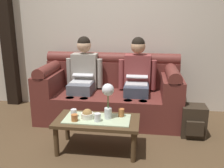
# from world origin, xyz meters

# --- Properties ---
(ground_plane) EXTENTS (14.00, 14.00, 0.00)m
(ground_plane) POSITION_xyz_m (0.00, 0.00, 0.00)
(ground_plane) COLOR #4C3823
(back_wall_patterned) EXTENTS (6.00, 0.12, 2.90)m
(back_wall_patterned) POSITION_xyz_m (0.00, 1.70, 1.45)
(back_wall_patterned) COLOR beige
(back_wall_patterned) RESTS_ON ground_plane
(timber_pillar) EXTENTS (0.20, 0.20, 2.90)m
(timber_pillar) POSITION_xyz_m (-1.78, 1.58, 1.45)
(timber_pillar) COLOR black
(timber_pillar) RESTS_ON ground_plane
(couch) EXTENTS (2.06, 0.88, 0.96)m
(couch) POSITION_xyz_m (0.00, 1.17, 0.37)
(couch) COLOR maroon
(couch) RESTS_ON ground_plane
(person_left) EXTENTS (0.56, 0.67, 1.22)m
(person_left) POSITION_xyz_m (-0.40, 1.17, 0.66)
(person_left) COLOR #595B66
(person_left) RESTS_ON ground_plane
(person_right) EXTENTS (0.56, 0.67, 1.22)m
(person_right) POSITION_xyz_m (0.40, 1.17, 0.66)
(person_right) COLOR #383D4C
(person_right) RESTS_ON ground_plane
(coffee_table) EXTENTS (0.95, 0.49, 0.39)m
(coffee_table) POSITION_xyz_m (0.00, 0.19, 0.33)
(coffee_table) COLOR #47331E
(coffee_table) RESTS_ON ground_plane
(flower_vase) EXTENTS (0.14, 0.14, 0.41)m
(flower_vase) POSITION_xyz_m (0.12, 0.21, 0.66)
(flower_vase) COLOR silver
(flower_vase) RESTS_ON coffee_table
(snack_bowl) EXTENTS (0.14, 0.14, 0.12)m
(snack_bowl) POSITION_xyz_m (-0.11, 0.18, 0.44)
(snack_bowl) COLOR silver
(snack_bowl) RESTS_ON coffee_table
(cup_near_left) EXTENTS (0.07, 0.07, 0.09)m
(cup_near_left) POSITION_xyz_m (-0.27, 0.20, 0.44)
(cup_near_left) COLOR silver
(cup_near_left) RESTS_ON coffee_table
(cup_near_right) EXTENTS (0.07, 0.07, 0.09)m
(cup_near_right) POSITION_xyz_m (0.26, 0.29, 0.44)
(cup_near_right) COLOR #B26633
(cup_near_right) RESTS_ON coffee_table
(cup_far_center) EXTENTS (0.07, 0.07, 0.08)m
(cup_far_center) POSITION_xyz_m (-0.23, 0.09, 0.43)
(cup_far_center) COLOR #B26633
(cup_far_center) RESTS_ON coffee_table
(cup_far_left) EXTENTS (0.07, 0.07, 0.09)m
(cup_far_left) POSITION_xyz_m (0.02, 0.12, 0.44)
(cup_far_left) COLOR silver
(cup_far_left) RESTS_ON coffee_table
(backpack_right) EXTENTS (0.30, 0.30, 0.41)m
(backpack_right) POSITION_xyz_m (1.15, 0.71, 0.20)
(backpack_right) COLOR #2D2319
(backpack_right) RESTS_ON ground_plane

